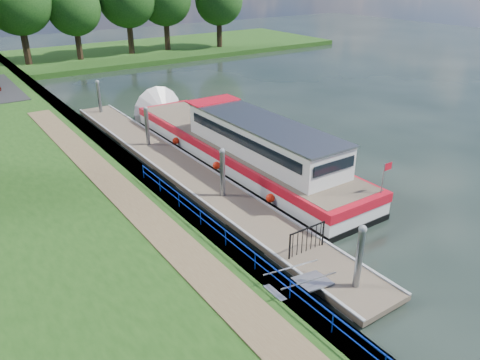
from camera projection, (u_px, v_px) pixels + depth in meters
ground at (345, 287)px, 17.66m from camera, size 160.00×160.00×0.00m
bank_edge at (126, 165)px, 27.39m from camera, size 1.10×90.00×0.78m
far_bank at (123, 53)px, 62.57m from camera, size 60.00×18.00×0.60m
footpath at (147, 216)px, 21.03m from camera, size 1.60×40.00×0.05m
blue_fence at (240, 245)px, 17.93m from camera, size 0.04×18.04×0.72m
pontoon at (181, 170)px, 27.30m from camera, size 2.50×30.00×0.56m
mooring_piles at (180, 153)px, 26.84m from camera, size 0.30×27.30×3.55m
gangway at (300, 285)px, 16.82m from camera, size 2.58×1.00×0.92m
gate_panel at (307, 236)px, 18.82m from camera, size 1.85×0.05×1.15m
barge at (233, 144)px, 28.69m from camera, size 4.36×21.15×4.78m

